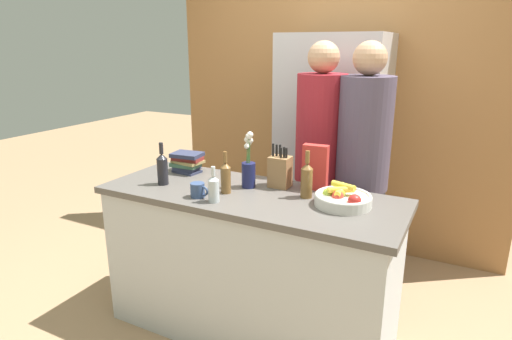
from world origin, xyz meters
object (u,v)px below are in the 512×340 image
object	(u,v)px
flower_vase	(249,168)
coffee_mug	(198,190)
knife_block	(280,171)
cereal_box	(315,167)
bottle_wine	(226,177)
bottle_water	(307,179)
fruit_bowl	(343,198)
book_stack	(187,162)
bottle_vinegar	(162,168)
person_in_blue	(362,165)
bottle_oil	(214,188)
person_at_sink	(319,158)
refrigerator	(331,151)

from	to	relation	value
flower_vase	coffee_mug	world-z (taller)	flower_vase
knife_block	cereal_box	xyz separation A→B (m)	(0.21, 0.05, 0.04)
cereal_box	bottle_wine	world-z (taller)	cereal_box
bottle_wine	bottle_water	xyz separation A→B (m)	(0.45, 0.15, 0.01)
fruit_bowl	bottle_water	size ratio (longest dim) A/B	1.12
book_stack	bottle_wine	distance (m)	0.52
bottle_water	bottle_vinegar	bearing A→B (deg)	-167.96
bottle_water	person_in_blue	world-z (taller)	person_in_blue
coffee_mug	book_stack	bearing A→B (deg)	132.95
bottle_oil	bottle_wine	world-z (taller)	bottle_wine
fruit_bowl	person_in_blue	size ratio (longest dim) A/B	0.17
cereal_box	coffee_mug	bearing A→B (deg)	-140.91
fruit_bowl	bottle_oil	world-z (taller)	bottle_oil
bottle_oil	bottle_vinegar	xyz separation A→B (m)	(-0.45, 0.12, 0.02)
knife_block	bottle_wine	size ratio (longest dim) A/B	1.08
bottle_oil	bottle_water	bearing A→B (deg)	35.32
flower_vase	person_in_blue	distance (m)	0.76
bottle_wine	flower_vase	bearing A→B (deg)	66.04
fruit_bowl	person_at_sink	bearing A→B (deg)	120.20
flower_vase	person_at_sink	size ratio (longest dim) A/B	0.19
refrigerator	bottle_vinegar	distance (m)	1.49
bottle_vinegar	bottle_wine	size ratio (longest dim) A/B	1.06
fruit_bowl	cereal_box	distance (m)	0.31
bottle_water	person_at_sink	bearing A→B (deg)	102.01
knife_block	person_at_sink	world-z (taller)	person_at_sink
bottle_wine	cereal_box	bearing A→B (deg)	34.70
bottle_water	book_stack	bearing A→B (deg)	173.85
knife_block	bottle_oil	distance (m)	0.47
cereal_box	book_stack	size ratio (longest dim) A/B	1.27
coffee_mug	bottle_wine	distance (m)	0.18
flower_vase	bottle_vinegar	world-z (taller)	flower_vase
book_stack	person_at_sink	size ratio (longest dim) A/B	0.12
cereal_box	coffee_mug	size ratio (longest dim) A/B	2.36
bottle_wine	bottle_vinegar	bearing A→B (deg)	-174.36
fruit_bowl	bottle_oil	xyz separation A→B (m)	(-0.65, -0.28, 0.04)
refrigerator	fruit_bowl	xyz separation A→B (m)	(0.44, -1.17, 0.05)
bottle_vinegar	person_in_blue	bearing A→B (deg)	33.26
coffee_mug	book_stack	xyz separation A→B (m)	(-0.35, 0.38, 0.03)
coffee_mug	bottle_wine	world-z (taller)	bottle_wine
coffee_mug	flower_vase	bearing A→B (deg)	59.46
flower_vase	person_at_sink	bearing A→B (deg)	64.34
coffee_mug	person_in_blue	distance (m)	1.09
knife_block	flower_vase	xyz separation A→B (m)	(-0.17, -0.10, 0.02)
fruit_bowl	bottle_wine	distance (m)	0.68
person_in_blue	flower_vase	bearing A→B (deg)	-114.84
bottle_wine	person_at_sink	bearing A→B (deg)	64.71
fruit_bowl	knife_block	distance (m)	0.46
knife_block	coffee_mug	distance (m)	0.52
book_stack	person_at_sink	world-z (taller)	person_at_sink
cereal_box	coffee_mug	xyz separation A→B (m)	(-0.55, -0.44, -0.10)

